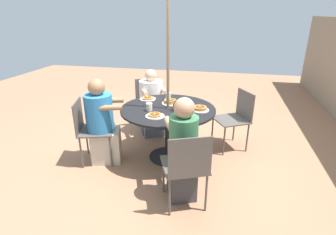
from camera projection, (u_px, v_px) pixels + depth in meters
ground_plane at (168, 156)px, 3.84m from camera, size 12.00×12.00×0.00m
patio_table at (168, 115)px, 3.59m from camera, size 1.29×1.29×0.75m
umbrella_pole at (168, 80)px, 3.41m from camera, size 0.04×0.04×2.29m
patio_chair_north at (149, 101)px, 4.59m from camera, size 0.62×0.62×0.89m
diner_north at (152, 106)px, 4.44m from camera, size 0.61×0.57×1.10m
patio_chair_east at (89, 127)px, 3.55m from camera, size 0.57×0.57×0.89m
diner_east at (102, 125)px, 3.56m from camera, size 0.48×0.54×1.18m
patio_chair_south at (186, 165)px, 2.66m from camera, size 0.59×0.59×0.89m
diner_south at (183, 153)px, 2.80m from camera, size 0.51×0.44×1.19m
patio_chair_west at (236, 116)px, 3.93m from camera, size 0.62×0.62×0.89m
pancake_plate_a at (170, 102)px, 3.71m from camera, size 0.24×0.24×0.07m
pancake_plate_b at (200, 109)px, 3.46m from camera, size 0.24×0.24×0.07m
pancake_plate_c at (155, 115)px, 3.26m from camera, size 0.24×0.24×0.05m
pancake_plate_d at (148, 99)px, 3.90m from camera, size 0.24×0.24×0.05m
syrup_bottle at (175, 107)px, 3.45m from camera, size 0.09×0.07×0.13m
coffee_cup at (149, 107)px, 3.44m from camera, size 0.08×0.08×0.10m
drinking_glass_a at (168, 96)px, 3.88m from camera, size 0.08×0.08×0.11m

